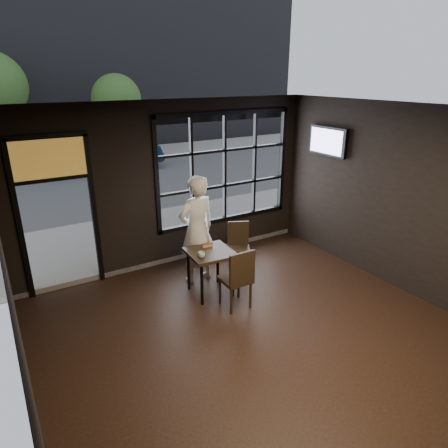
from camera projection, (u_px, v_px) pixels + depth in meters
floor at (282, 357)px, 5.45m from camera, size 6.00×7.00×0.02m
ceiling at (298, 114)px, 4.31m from camera, size 6.00×7.00×0.02m
wall_left at (18, 325)px, 3.43m from camera, size 0.04×7.00×3.20m
wall_right at (436, 209)px, 6.33m from camera, size 0.04×7.00×3.20m
window_frame at (225, 168)px, 8.19m from camera, size 3.06×0.12×2.28m
stained_transom at (49, 158)px, 6.40m from camera, size 1.20×0.06×0.70m
street_asphalt at (36, 136)px, 24.66m from camera, size 60.00×41.00×0.04m
cafe_table at (210, 272)px, 6.91m from camera, size 0.79×0.79×0.80m
chair_near at (235, 277)px, 6.47m from camera, size 0.46×0.46×1.05m
chair_window at (239, 247)px, 7.71m from camera, size 0.55×0.55×0.94m
man at (197, 230)px, 7.13m from camera, size 0.79×0.57×2.00m
hotdog at (207, 245)px, 6.93m from camera, size 0.21×0.11×0.06m
cup at (201, 255)px, 6.52m from camera, size 0.15×0.15×0.10m
tv at (328, 141)px, 7.94m from camera, size 0.11×0.97×0.57m
navy_car at (103, 150)px, 15.55m from camera, size 4.57×1.80×1.48m
tree_right at (116, 99)px, 17.41m from camera, size 2.13×2.13×3.64m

